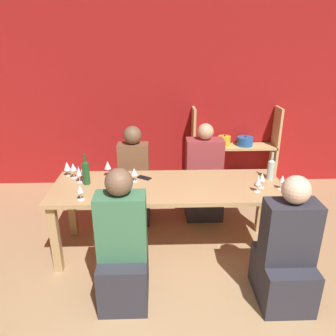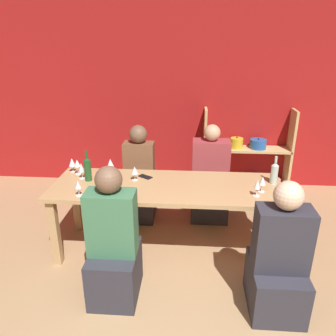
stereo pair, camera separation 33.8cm
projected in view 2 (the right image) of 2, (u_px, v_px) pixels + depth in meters
The scene contains 21 objects.
wall_back_red at pixel (186, 98), 4.86m from camera, with size 8.80×0.06×2.70m.
shelf_unit at pixel (245, 161), 4.95m from camera, with size 1.29×0.30×1.23m.
dining_table at pixel (167, 194), 3.39m from camera, with size 2.37×0.82×0.77m.
wine_bottle_green at pixel (88, 168), 3.42m from camera, with size 0.07×0.07×0.33m.
wine_bottle_dark at pixel (274, 173), 3.35m from camera, with size 0.07×0.07×0.30m.
wine_glass_empty_a at pixel (257, 185), 3.08m from camera, with size 0.06×0.06×0.17m.
wine_glass_white_a at pixel (86, 166), 3.54m from camera, with size 0.07×0.07×0.16m.
wine_glass_white_b at pixel (110, 163), 3.59m from camera, with size 0.07×0.07×0.18m.
wine_glass_white_c at pixel (77, 164), 3.58m from camera, with size 0.07×0.07×0.17m.
wine_glass_red_a at pixel (135, 171), 3.43m from camera, with size 0.08×0.08×0.15m.
wine_glass_empty_b at pixel (78, 185), 3.09m from camera, with size 0.07×0.07×0.15m.
wine_glass_red_b at pixel (81, 168), 3.47m from camera, with size 0.06×0.06×0.18m.
wine_glass_empty_c at pixel (284, 184), 3.11m from camera, with size 0.07×0.07×0.15m.
wine_glass_empty_d at pixel (72, 162), 3.65m from camera, with size 0.08×0.08×0.16m.
wine_glass_red_c at pixel (262, 181), 3.16m from camera, with size 0.07×0.07×0.16m.
wine_glass_red_d at pixel (109, 184), 3.08m from camera, with size 0.07×0.07×0.17m.
cell_phone at pixel (145, 177), 3.54m from camera, with size 0.16×0.14×0.01m.
person_near_a at pixel (278, 265), 2.70m from camera, with size 0.43×0.54×1.18m.
person_far_a at pixel (210, 184), 4.19m from camera, with size 0.46×0.57×1.21m.
person_near_b at pixel (114, 251), 2.83m from camera, with size 0.41×0.51×1.24m.
person_far_b at pixel (140, 184), 4.12m from camera, with size 0.37×0.46×1.22m.
Camera 2 is at (0.10, -1.08, 2.17)m, focal length 35.00 mm.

